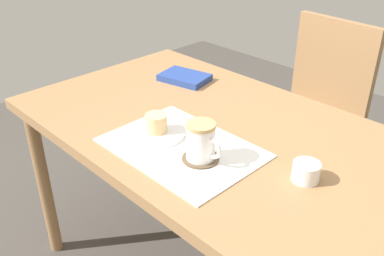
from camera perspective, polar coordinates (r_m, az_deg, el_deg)
The scene contains 9 objects.
dining_table at distance 1.36m, azimuth 3.49°, elevation -2.62°, with size 1.34×0.77×0.71m.
wooden_chair at distance 1.97m, azimuth 15.62°, elevation 1.79°, with size 0.45×0.45×0.88m.
placemat at distance 1.22m, azimuth -1.34°, elevation -2.61°, with size 0.44×0.31×0.00m, color white.
pastry_plate at distance 1.28m, azimuth -4.74°, elevation -0.64°, with size 0.17×0.17×0.01m, color white.
pastry at distance 1.27m, azimuth -4.81°, elevation 0.67°, with size 0.06×0.06×0.05m, color #E5BC7F.
coffee_coaster at distance 1.16m, azimuth 1.15°, elevation -4.07°, with size 0.10×0.10×0.01m, color brown.
coffee_mug at distance 1.13m, azimuth 1.27°, elevation -1.79°, with size 0.11×0.08×0.11m.
sugar_bowl at distance 1.12m, azimuth 14.96°, elevation -5.65°, with size 0.07×0.07×0.05m, color white.
small_book at distance 1.66m, azimuth -0.99°, elevation 6.75°, with size 0.18×0.12×0.02m, color navy.
Camera 1 is at (0.77, -0.87, 1.35)m, focal length 40.00 mm.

